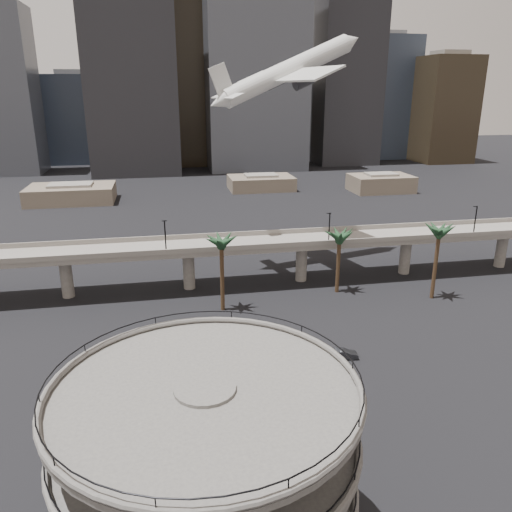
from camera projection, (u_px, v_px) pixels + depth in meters
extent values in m
plane|color=black|center=(348.00, 501.00, 45.92)|extent=(700.00, 700.00, 0.00)
cylinder|color=#52504C|center=(208.00, 482.00, 37.34)|extent=(4.40, 4.40, 16.50)
cylinder|color=#52504C|center=(209.00, 485.00, 37.42)|extent=(22.00, 22.00, 0.45)
torus|color=#52504C|center=(208.00, 480.00, 37.27)|extent=(22.20, 22.20, 0.50)
torus|color=black|center=(208.00, 471.00, 37.01)|extent=(21.80, 21.80, 0.10)
cylinder|color=#52504C|center=(207.00, 441.00, 36.15)|extent=(22.00, 22.00, 0.45)
torus|color=#52504C|center=(207.00, 435.00, 36.00)|extent=(22.20, 22.20, 0.50)
torus|color=black|center=(206.00, 426.00, 35.75)|extent=(21.80, 21.80, 0.10)
cylinder|color=#52504C|center=(205.00, 393.00, 34.89)|extent=(22.00, 22.00, 0.45)
torus|color=#52504C|center=(205.00, 387.00, 34.73)|extent=(22.20, 22.20, 0.50)
torus|color=black|center=(205.00, 377.00, 34.48)|extent=(21.80, 21.80, 0.10)
cube|color=slate|center=(246.00, 245.00, 94.63)|extent=(130.00, 9.00, 0.90)
cube|color=slate|center=(250.00, 247.00, 90.16)|extent=(130.00, 0.30, 1.00)
cube|color=slate|center=(242.00, 234.00, 98.54)|extent=(130.00, 0.30, 1.00)
cylinder|color=slate|center=(66.00, 277.00, 90.08)|extent=(2.20, 2.20, 8.00)
cylinder|color=slate|center=(189.00, 269.00, 94.00)|extent=(2.20, 2.20, 8.00)
cylinder|color=slate|center=(301.00, 262.00, 97.92)|extent=(2.20, 2.20, 8.00)
cylinder|color=slate|center=(405.00, 256.00, 101.85)|extent=(2.20, 2.20, 8.00)
cylinder|color=slate|center=(501.00, 249.00, 105.77)|extent=(2.20, 2.20, 8.00)
cylinder|color=black|center=(165.00, 237.00, 87.13)|extent=(0.24, 0.24, 6.00)
cylinder|color=black|center=(329.00, 229.00, 92.47)|extent=(0.24, 0.24, 6.00)
cylinder|color=black|center=(475.00, 221.00, 97.82)|extent=(0.24, 0.24, 6.00)
cylinder|color=#412A1B|center=(222.00, 277.00, 83.92)|extent=(0.70, 0.70, 12.15)
ellipsoid|color=#1A3920|center=(221.00, 240.00, 81.88)|extent=(4.40, 4.40, 2.00)
cylinder|color=#412A1B|center=(338.00, 264.00, 91.79)|extent=(0.70, 0.70, 10.80)
ellipsoid|color=#1A3920|center=(340.00, 234.00, 89.95)|extent=(4.40, 4.40, 2.00)
cylinder|color=#412A1B|center=(435.00, 265.00, 88.77)|extent=(0.70, 0.70, 12.60)
ellipsoid|color=#1A3920|center=(440.00, 229.00, 86.65)|extent=(4.40, 4.40, 2.00)
cube|color=#685B4D|center=(72.00, 194.00, 167.47)|extent=(28.00, 18.00, 5.50)
cube|color=slate|center=(70.00, 185.00, 166.47)|extent=(14.00, 9.00, 0.80)
cube|color=#685B4D|center=(261.00, 183.00, 188.81)|extent=(24.00, 16.00, 5.00)
cube|color=slate|center=(261.00, 175.00, 187.89)|extent=(12.00, 8.00, 0.80)
cube|color=#685B4D|center=(381.00, 183.00, 185.14)|extent=(22.00, 15.00, 6.00)
cube|color=slate|center=(381.00, 174.00, 184.06)|extent=(11.00, 7.50, 0.80)
cube|color=#464952|center=(4.00, 92.00, 216.22)|extent=(26.00, 24.00, 70.16)
cube|color=#333D4E|center=(79.00, 119.00, 257.56)|extent=(30.00, 30.00, 43.18)
cube|color=slate|center=(74.00, 72.00, 250.35)|extent=(16.50, 16.50, 2.40)
cube|color=black|center=(130.00, 56.00, 212.16)|extent=(38.00, 30.00, 98.95)
cube|color=#2D2519|center=(197.00, 80.00, 243.64)|extent=(28.00, 26.00, 80.96)
cube|color=#464952|center=(255.00, 48.00, 225.20)|extent=(45.00, 32.00, 107.94)
cube|color=#85735C|center=(288.00, 123.00, 273.37)|extent=(24.00, 24.00, 37.78)
cube|color=slate|center=(288.00, 84.00, 267.01)|extent=(13.20, 13.20, 2.40)
cube|color=black|center=(346.00, 76.00, 246.63)|extent=(30.00, 28.00, 85.45)
cube|color=#333D4E|center=(379.00, 99.00, 273.64)|extent=(34.00, 30.00, 62.97)
cube|color=slate|center=(383.00, 34.00, 263.30)|extent=(18.70, 16.50, 2.40)
cube|color=#2D2519|center=(444.00, 110.00, 256.51)|extent=(26.00, 26.00, 52.17)
cube|color=slate|center=(450.00, 53.00, 247.88)|extent=(14.30, 14.30, 2.40)
cube|color=#85735C|center=(216.00, 125.00, 285.97)|extent=(22.00, 22.00, 34.18)
cube|color=slate|center=(216.00, 91.00, 280.19)|extent=(12.10, 12.10, 2.40)
cylinder|color=silver|center=(288.00, 70.00, 97.55)|extent=(28.23, 11.35, 14.12)
cone|color=silver|center=(352.00, 41.00, 102.06)|extent=(5.58, 4.88, 4.79)
cone|color=silver|center=(219.00, 102.00, 93.05)|extent=(5.32, 4.44, 4.41)
cube|color=silver|center=(285.00, 75.00, 97.54)|extent=(14.66, 31.59, 2.81)
cube|color=silver|center=(227.00, 96.00, 93.44)|extent=(5.15, 10.60, 1.15)
cube|color=silver|center=(222.00, 81.00, 92.14)|extent=(5.07, 1.77, 6.51)
cylinder|color=#242429|center=(275.00, 82.00, 103.16)|extent=(5.18, 3.31, 3.52)
cylinder|color=#242429|center=(305.00, 81.00, 93.53)|extent=(5.18, 3.31, 3.52)
imported|color=#A52A17|center=(296.00, 394.00, 60.80)|extent=(4.18, 2.42, 1.34)
imported|color=black|center=(343.00, 354.00, 70.03)|extent=(4.37, 1.98, 1.39)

